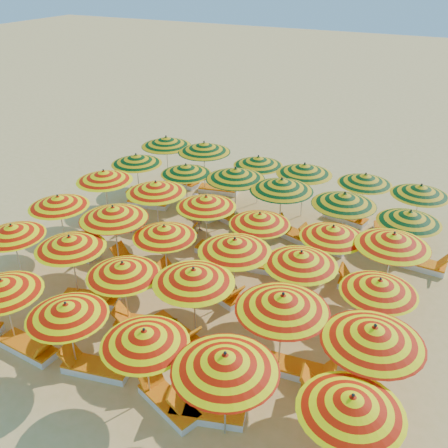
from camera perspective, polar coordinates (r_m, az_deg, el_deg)
The scene contains 65 objects.
ground at distance 16.57m, azimuth -0.77°, elevation -5.61°, with size 120.00×120.00×0.00m, color #E8B367.
umbrella_1 at distance 13.92m, azimuth -24.05°, elevation -6.53°, with size 2.32×2.32×2.13m.
umbrella_2 at distance 12.57m, azimuth -17.56°, elevation -9.38°, with size 2.26×2.26×2.10m.
umbrella_3 at distance 11.37m, azimuth -9.07°, elevation -12.65°, with size 2.40×2.40×2.13m.
umbrella_4 at distance 10.36m, azimuth 0.13°, elevation -15.52°, with size 2.89×2.89×2.37m.
umbrella_5 at distance 10.12m, azimuth 14.40°, elevation -19.29°, with size 2.66×2.66×2.19m.
umbrella_6 at distance 16.56m, azimuth -23.09°, elevation -0.71°, with size 2.40×2.40×2.10m.
umbrella_7 at distance 15.14m, azimuth -17.21°, elevation -2.02°, with size 2.08×2.08×2.19m.
umbrella_8 at distance 13.65m, azimuth -11.48°, elevation -5.07°, with size 2.28×2.28×2.13m.
umbrella_9 at distance 12.89m, azimuth -3.50°, elevation -5.92°, with size 2.68×2.68×2.29m.
umbrella_10 at distance 11.88m, azimuth 6.74°, elevation -8.88°, with size 2.88×2.88×2.40m.
umbrella_11 at distance 11.39m, azimuth 16.74°, elevation -12.00°, with size 2.33×2.33×2.40m.
umbrella_12 at distance 17.82m, azimuth -18.42°, elevation 2.47°, with size 2.62×2.62×2.17m.
umbrella_13 at distance 16.21m, azimuth -12.54°, elevation 1.26°, with size 2.79×2.79×2.34m.
umbrella_14 at distance 15.30m, azimuth -6.83°, elevation -0.84°, with size 2.56×2.56×2.10m.
umbrella_15 at distance 14.21m, azimuth 1.23°, elevation -2.43°, with size 2.71×2.71×2.26m.
umbrella_16 at distance 13.86m, azimuth 8.79°, elevation -3.91°, with size 2.59×2.59×2.20m.
umbrella_17 at distance 13.36m, azimuth 17.34°, elevation -6.77°, with size 2.39×2.39×2.12m.
umbrella_18 at distance 19.30m, azimuth -13.56°, elevation 5.38°, with size 2.46×2.46×2.24m.
umbrella_19 at distance 17.91m, azimuth -7.79°, elevation 4.17°, with size 2.38×2.38×2.27m.
umbrella_20 at distance 16.89m, azimuth -2.05°, elevation 2.57°, with size 2.49×2.49×2.17m.
umbrella_21 at distance 15.95m, azimuth 4.11°, elevation 0.60°, with size 2.63×2.63×2.10m.
umbrella_22 at distance 15.45m, azimuth 12.34°, elevation -0.89°, with size 2.58×2.58×2.13m.
umbrella_23 at distance 15.17m, azimuth 18.79°, elevation -1.74°, with size 2.86×2.86×2.31m.
umbrella_24 at distance 20.78m, azimuth -9.99°, elevation 7.31°, with size 2.23×2.23×2.20m.
umbrella_25 at distance 19.69m, azimuth -4.37°, elevation 6.26°, with size 2.06×2.06×2.13m.
umbrella_26 at distance 18.66m, azimuth 1.33°, elevation 5.77°, with size 2.84×2.84×2.37m.
umbrella_27 at distance 17.77m, azimuth 6.61°, elevation 4.48°, with size 2.83×2.83×2.41m.
umbrella_28 at distance 17.24m, azimuth 13.59°, elevation 2.80°, with size 2.29×2.29×2.33m.
umbrella_29 at distance 16.96m, azimuth 20.46°, elevation 0.77°, with size 2.26×2.26×2.17m.
umbrella_30 at distance 22.31m, azimuth -6.62°, elevation 9.36°, with size 2.31×2.31×2.33m.
umbrella_31 at distance 21.36m, azimuth -2.29°, elevation 8.76°, with size 2.57×2.57×2.38m.
umbrella_32 at distance 20.45m, azimuth 3.94°, elevation 7.20°, with size 2.37×2.37×2.15m.
umbrella_33 at distance 19.51m, azimuth 9.18°, elevation 6.22°, with size 2.69×2.69×2.29m.
umbrella_34 at distance 19.42m, azimuth 15.84°, elevation 4.97°, with size 2.28×2.28×2.15m.
umbrella_35 at distance 19.03m, azimuth 21.56°, elevation 3.61°, with size 2.32×2.32×2.18m.
lounger_1 at distance 14.48m, azimuth -21.37°, elevation -13.02°, with size 1.77×0.71×0.69m.
lounger_2 at distance 13.42m, azimuth -14.55°, elevation -15.56°, with size 1.81×0.91×0.69m.
lounger_3 at distance 12.34m, azimuth -6.45°, elevation -19.50°, with size 1.83×1.16×0.69m.
lounger_4 at distance 12.08m, azimuth -2.12°, elevation -20.65°, with size 1.83×1.04×0.69m.
lounger_6 at distance 15.69m, azimuth -14.83°, elevation -8.25°, with size 1.83×1.06×0.69m.
lounger_7 at distance 14.42m, azimuth -9.14°, elevation -11.27°, with size 1.83×1.04×0.69m.
lounger_8 at distance 14.06m, azimuth -5.64°, elevation -12.20°, with size 1.83×1.14×0.69m.
lounger_9 at distance 13.10m, azimuth 8.92°, elevation -16.18°, with size 1.78×0.74×0.69m.
lounger_10 at distance 12.67m, azimuth 12.55°, elevation -18.53°, with size 1.81×0.87×0.69m.
lounger_11 at distance 18.24m, azimuth -16.23°, elevation -2.85°, with size 1.80×0.81×0.69m.
lounger_12 at distance 17.02m, azimuth -10.06°, elevation -4.47°, with size 1.76×0.66×0.69m.
lounger_13 at distance 16.11m, azimuth -4.58°, elevation -6.17°, with size 1.78×0.74×0.69m.
lounger_14 at distance 15.44m, azimuth -0.50°, elevation -7.80°, with size 1.82×1.17×0.69m.
lounger_15 at distance 19.87m, azimuth -11.23°, elevation 0.51°, with size 1.83×1.14×0.69m.
lounger_16 at distance 18.54m, azimuth -5.65°, elevation -1.19°, with size 1.78×0.74×0.69m.
lounger_17 at distance 17.43m, azimuth -0.34°, elevation -3.13°, with size 1.73×0.58×0.69m.
lounger_18 at distance 16.63m, azimuth 5.81°, elevation -5.02°, with size 1.80×0.81×0.69m.
lounger_19 at distance 16.32m, azimuth 15.78°, elevation -6.81°, with size 1.76×0.69×0.69m.
lounger_20 at distance 21.09m, azimuth -8.73°, elevation 2.46°, with size 1.81×0.90×0.69m.
lounger_21 at distance 20.11m, azimuth -2.76°, elevation 1.42°, with size 1.83×1.12×0.69m.
lounger_22 at distance 19.85m, azimuth -0.09°, elevation 1.07°, with size 1.83×1.09×0.69m.
lounger_23 at distance 18.64m, azimuth 7.90°, elevation -1.16°, with size 1.83×1.10×0.69m.
lounger_24 at distance 18.20m, azimuth 11.08°, elevation -2.24°, with size 1.79×0.80×0.69m.
lounger_25 at distance 17.99m, azimuth 21.50°, elevation -4.27°, with size 1.76×0.67×0.69m.
lounger_26 at distance 22.87m, azimuth -4.80°, elevation 4.83°, with size 1.81×0.91×0.69m.
lounger_27 at distance 22.03m, azimuth -0.51°, elevation 3.97°, with size 1.81×0.91×0.69m.
lounger_28 at distance 20.20m, azimuth 13.80°, elevation 0.71°, with size 1.82×0.95×0.69m.
lounger_29 at distance 19.96m, azimuth 19.32°, elevation -0.51°, with size 1.82×0.98×0.69m.
beachgoer_a at distance 18.60m, azimuth -3.03°, elevation 1.26°, with size 0.58×0.38×1.58m, color tan.
Camera 1 is at (6.32, -12.19, 9.28)m, focal length 40.00 mm.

